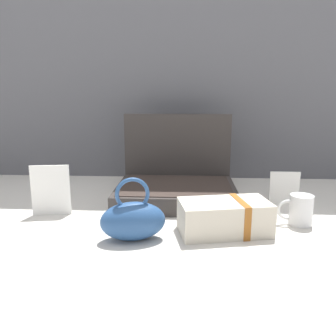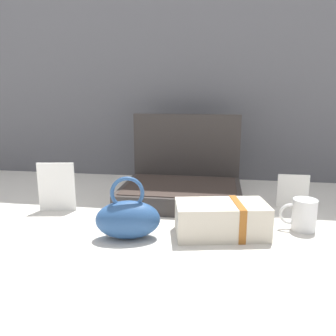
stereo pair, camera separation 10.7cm
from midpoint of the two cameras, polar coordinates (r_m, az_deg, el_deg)
ground_plane at (r=1.14m, az=-3.67°, el=-8.31°), size 6.00×6.00×0.00m
back_wall at (r=1.67m, az=-1.55°, el=22.70°), size 3.20×0.06×1.40m
open_suitcase at (r=1.32m, az=-0.92°, el=-2.38°), size 0.44×0.36×0.32m
teal_pouch_handbag at (r=0.97m, az=-9.12°, el=-8.67°), size 0.20×0.13×0.18m
cream_toiletry_bag at (r=1.01m, az=6.65°, el=-8.26°), size 0.28×0.18×0.10m
coffee_mug at (r=1.12m, az=18.82°, el=-6.74°), size 0.11×0.07×0.10m
info_card_left at (r=1.22m, az=-21.55°, el=-3.55°), size 0.13×0.03×0.17m
poster_card_right at (r=1.32m, az=16.82°, el=-3.20°), size 0.11×0.01×0.12m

